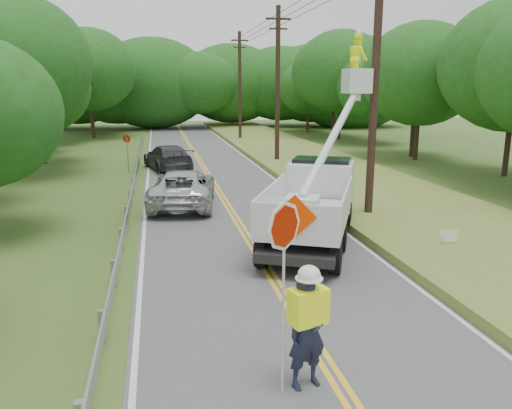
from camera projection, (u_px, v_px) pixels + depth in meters
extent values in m
plane|color=#385522|center=(316.00, 347.00, 9.79)|extent=(140.00, 140.00, 0.00)
cube|color=#515154|center=(222.00, 197.00, 23.17)|extent=(7.20, 96.00, 0.02)
cube|color=yellow|center=(220.00, 197.00, 23.14)|extent=(0.12, 96.00, 0.00)
cube|color=yellow|center=(225.00, 197.00, 23.18)|extent=(0.12, 96.00, 0.00)
cube|color=silver|center=(146.00, 200.00, 22.51)|extent=(0.12, 96.00, 0.00)
cube|color=silver|center=(294.00, 194.00, 23.82)|extent=(0.12, 96.00, 0.00)
cube|color=#9899A0|center=(102.00, 327.00, 9.89)|extent=(0.12, 0.14, 0.70)
cube|color=#9899A0|center=(114.00, 273.00, 12.76)|extent=(0.12, 0.14, 0.70)
cube|color=#9899A0|center=(121.00, 239.00, 15.63)|extent=(0.12, 0.14, 0.70)
cube|color=#9899A0|center=(126.00, 216.00, 18.49)|extent=(0.12, 0.14, 0.70)
cube|color=#9899A0|center=(130.00, 198.00, 21.36)|extent=(0.12, 0.14, 0.70)
cube|color=#9899A0|center=(133.00, 185.00, 24.22)|extent=(0.12, 0.14, 0.70)
cube|color=#9899A0|center=(135.00, 175.00, 27.09)|extent=(0.12, 0.14, 0.70)
cube|color=#9899A0|center=(137.00, 167.00, 29.95)|extent=(0.12, 0.14, 0.70)
cube|color=#9899A0|center=(138.00, 160.00, 32.82)|extent=(0.12, 0.14, 0.70)
cube|color=#9899A0|center=(140.00, 154.00, 35.69)|extent=(0.12, 0.14, 0.70)
cube|color=#9899A0|center=(141.00, 149.00, 38.55)|extent=(0.12, 0.14, 0.70)
cube|color=#9899A0|center=(142.00, 145.00, 41.42)|extent=(0.12, 0.14, 0.70)
cube|color=#9899A0|center=(142.00, 141.00, 44.28)|extent=(0.12, 0.14, 0.70)
cube|color=#9899A0|center=(134.00, 184.00, 23.23)|extent=(0.05, 48.00, 0.34)
cylinder|color=black|center=(375.00, 86.00, 18.20)|extent=(0.30, 0.30, 10.00)
cylinder|color=black|center=(278.00, 87.00, 32.53)|extent=(0.30, 0.30, 10.00)
cube|color=black|center=(278.00, 19.00, 31.58)|extent=(1.60, 0.12, 0.12)
cube|color=black|center=(278.00, 29.00, 31.72)|extent=(1.20, 0.10, 0.10)
cylinder|color=black|center=(240.00, 87.00, 46.86)|extent=(0.30, 0.30, 10.00)
cube|color=black|center=(240.00, 40.00, 45.91)|extent=(1.60, 0.12, 0.12)
cube|color=black|center=(240.00, 47.00, 46.05)|extent=(1.20, 0.10, 0.10)
cylinder|color=black|center=(295.00, 3.00, 25.26)|extent=(0.03, 43.00, 0.03)
cylinder|color=black|center=(309.00, 4.00, 25.39)|extent=(0.03, 43.00, 0.03)
cylinder|color=black|center=(322.00, 4.00, 25.53)|extent=(0.03, 43.00, 0.03)
cube|color=olive|center=(367.00, 189.00, 24.48)|extent=(7.00, 96.00, 0.30)
cylinder|color=#332319|center=(20.00, 144.00, 28.37)|extent=(0.32, 0.32, 3.66)
ellipsoid|color=#1F4E14|center=(12.00, 62.00, 27.36)|extent=(8.55, 8.55, 7.52)
cylinder|color=#332319|center=(42.00, 142.00, 33.15)|extent=(0.32, 0.32, 2.90)
ellipsoid|color=#1F4E14|center=(37.00, 87.00, 32.35)|extent=(6.78, 6.78, 5.96)
cylinder|color=#332319|center=(31.00, 136.00, 38.23)|extent=(0.32, 0.32, 2.67)
ellipsoid|color=#1F4E14|center=(26.00, 93.00, 37.49)|extent=(6.22, 6.22, 5.47)
cylinder|color=#332319|center=(48.00, 126.00, 44.39)|extent=(0.32, 0.32, 3.27)
ellipsoid|color=#1F4E14|center=(44.00, 80.00, 43.48)|extent=(7.64, 7.64, 6.72)
cylinder|color=#332319|center=(93.00, 119.00, 50.18)|extent=(0.32, 0.32, 3.89)
ellipsoid|color=#1F4E14|center=(89.00, 70.00, 49.10)|extent=(9.08, 9.08, 7.99)
cylinder|color=#332319|center=(91.00, 116.00, 53.84)|extent=(0.32, 0.32, 4.03)
ellipsoid|color=#1F4E14|center=(88.00, 69.00, 52.72)|extent=(9.39, 9.39, 8.27)
cylinder|color=#332319|center=(508.00, 145.00, 28.45)|extent=(0.32, 0.32, 3.59)
cylinder|color=#332319|center=(417.00, 136.00, 34.90)|extent=(0.32, 0.32, 3.40)
ellipsoid|color=#1F4E14|center=(421.00, 74.00, 33.96)|extent=(7.93, 7.93, 6.98)
cylinder|color=#332319|center=(413.00, 134.00, 36.71)|extent=(0.32, 0.32, 3.34)
ellipsoid|color=#1F4E14|center=(417.00, 76.00, 35.78)|extent=(7.80, 7.80, 6.86)
cylinder|color=#332319|center=(373.00, 128.00, 44.93)|extent=(0.32, 0.32, 2.93)
ellipsoid|color=#1F4E14|center=(375.00, 87.00, 44.12)|extent=(6.83, 6.83, 6.01)
cylinder|color=#332319|center=(339.00, 120.00, 48.93)|extent=(0.32, 0.32, 3.78)
ellipsoid|color=#1F4E14|center=(341.00, 71.00, 47.89)|extent=(8.81, 8.81, 7.75)
cylinder|color=#332319|center=(333.00, 119.00, 51.50)|extent=(0.32, 0.32, 3.75)
ellipsoid|color=#1F4E14|center=(335.00, 73.00, 50.46)|extent=(8.75, 8.75, 7.70)
cylinder|color=#332319|center=(308.00, 119.00, 57.07)|extent=(0.32, 0.32, 2.88)
ellipsoid|color=#1F4E14|center=(308.00, 88.00, 56.27)|extent=(6.73, 6.73, 5.92)
ellipsoid|color=#1F4E14|center=(35.00, 83.00, 60.67)|extent=(13.71, 10.28, 10.28)
ellipsoid|color=#1F4E14|center=(76.00, 83.00, 60.97)|extent=(13.18, 9.88, 9.88)
ellipsoid|color=#1F4E14|center=(117.00, 83.00, 61.05)|extent=(13.10, 9.82, 9.82)
ellipsoid|color=#1F4E14|center=(153.00, 83.00, 61.62)|extent=(14.72, 11.04, 11.04)
ellipsoid|color=#1F4E14|center=(199.00, 83.00, 60.98)|extent=(10.01, 7.51, 7.51)
ellipsoid|color=#1F4E14|center=(232.00, 84.00, 65.09)|extent=(13.50, 10.12, 10.12)
ellipsoid|color=#1F4E14|center=(282.00, 84.00, 65.54)|extent=(12.76, 9.57, 9.57)
ellipsoid|color=#1F4E14|center=(312.00, 84.00, 65.43)|extent=(13.34, 10.00, 10.00)
ellipsoid|color=#1F4E14|center=(352.00, 84.00, 64.39)|extent=(16.35, 12.26, 12.26)
imported|color=#191E33|center=(308.00, 331.00, 8.29)|extent=(0.83, 0.67, 1.99)
cube|color=#ECFF17|center=(308.00, 306.00, 8.19)|extent=(0.69, 0.53, 0.60)
ellipsoid|color=white|center=(309.00, 274.00, 8.06)|extent=(0.37, 0.37, 0.30)
cylinder|color=#B7B7B7|center=(283.00, 314.00, 8.04)|extent=(0.04, 0.04, 2.79)
cylinder|color=#A11300|center=(284.00, 226.00, 7.71)|extent=(0.64, 0.53, 0.80)
cylinder|color=black|center=(262.00, 251.00, 14.01)|extent=(0.69, 1.01, 0.98)
cylinder|color=black|center=(336.00, 256.00, 13.54)|extent=(0.69, 1.01, 0.98)
cylinder|color=black|center=(277.00, 231.00, 15.93)|extent=(0.69, 1.01, 0.98)
cylinder|color=black|center=(341.00, 235.00, 15.46)|extent=(0.69, 1.01, 0.98)
cylinder|color=black|center=(290.00, 212.00, 18.34)|extent=(0.69, 1.01, 0.98)
cylinder|color=black|center=(347.00, 216.00, 17.87)|extent=(0.69, 1.01, 0.98)
cube|color=black|center=(310.00, 228.00, 15.97)|extent=(4.68, 6.80, 0.25)
cube|color=white|center=(307.00, 218.00, 15.18)|extent=(4.09, 5.23, 0.22)
cube|color=white|center=(270.00, 200.00, 15.33)|extent=(2.03, 4.27, 0.91)
cube|color=white|center=(346.00, 204.00, 14.80)|extent=(2.03, 4.27, 0.91)
cube|color=white|center=(295.00, 222.00, 12.87)|extent=(2.15, 1.04, 0.91)
cube|color=white|center=(321.00, 187.00, 18.38)|extent=(2.89, 2.72, 1.83)
cube|color=black|center=(322.00, 169.00, 18.42)|extent=(2.40, 2.06, 0.76)
cube|color=white|center=(302.00, 211.00, 14.01)|extent=(1.22, 1.22, 0.81)
cube|color=white|center=(357.00, 81.00, 18.03)|extent=(0.86, 0.86, 0.86)
imported|color=#ECFF17|center=(358.00, 58.00, 17.85)|extent=(0.62, 0.80, 1.65)
cube|color=#FF3A00|center=(295.00, 217.00, 12.77)|extent=(1.06, 0.52, 1.15)
imported|color=silver|center=(183.00, 188.00, 21.37)|extent=(3.31, 5.86, 1.54)
imported|color=#35383E|center=(168.00, 157.00, 30.78)|extent=(3.28, 5.61, 1.53)
cylinder|color=#9899A0|center=(128.00, 155.00, 29.85)|extent=(0.06, 0.06, 2.11)
cylinder|color=#A11300|center=(127.00, 139.00, 29.63)|extent=(0.48, 0.03, 0.48)
cube|color=white|center=(449.00, 236.00, 15.25)|extent=(0.50, 0.14, 0.36)
cylinder|color=#9899A0|center=(442.00, 246.00, 15.28)|extent=(0.02, 0.02, 0.51)
cylinder|color=#9899A0|center=(454.00, 245.00, 15.36)|extent=(0.02, 0.02, 0.51)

